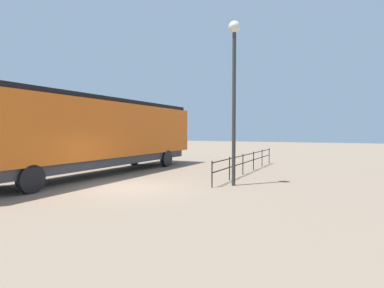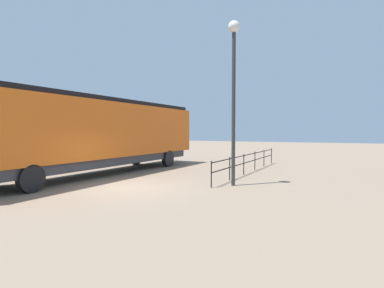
% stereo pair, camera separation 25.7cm
% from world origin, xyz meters
% --- Properties ---
extents(ground_plane, '(120.00, 120.00, 0.00)m').
position_xyz_m(ground_plane, '(0.00, 0.00, 0.00)').
color(ground_plane, '#84705B').
extents(locomotive, '(2.97, 15.77, 4.15)m').
position_xyz_m(locomotive, '(-4.01, 2.93, 2.33)').
color(locomotive, orange).
rests_on(locomotive, ground_plane).
extents(lamp_post, '(0.51, 0.51, 7.11)m').
position_xyz_m(lamp_post, '(3.74, 2.48, 4.88)').
color(lamp_post, '#2D2D2D').
rests_on(lamp_post, ground_plane).
extents(platform_fence, '(0.05, 11.19, 1.13)m').
position_xyz_m(platform_fence, '(3.09, 7.16, 0.75)').
color(platform_fence, black).
rests_on(platform_fence, ground_plane).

